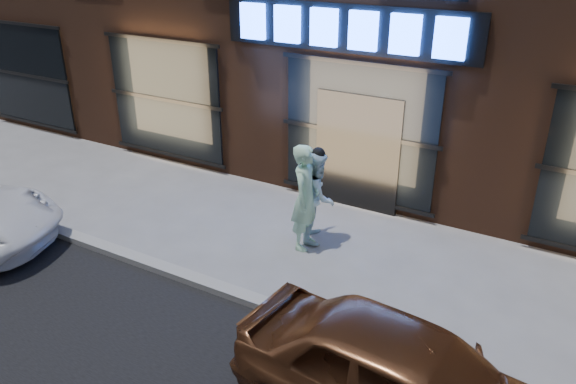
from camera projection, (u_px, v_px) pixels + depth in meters
The scene contains 4 objects.
ground at pixel (253, 303), 8.74m from camera, with size 90.00×90.00×0.00m, color slate.
curb at pixel (253, 300), 8.71m from camera, with size 60.00×0.25×0.12m, color gray.
man_bowtie at pixel (306, 197), 9.93m from camera, with size 0.72×0.47×1.97m, color #B6EFCC.
man_cap at pixel (317, 196), 10.26m from camera, with size 0.84×0.65×1.73m, color white.
Camera 1 is at (4.02, -5.96, 5.29)m, focal length 35.00 mm.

